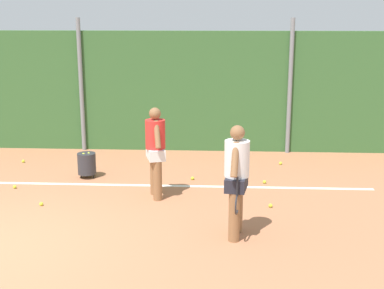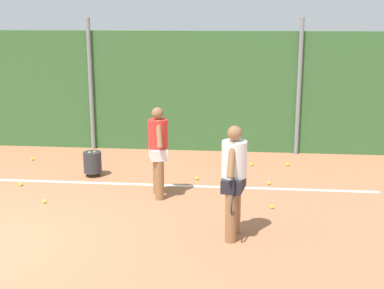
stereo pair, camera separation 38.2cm
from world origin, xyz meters
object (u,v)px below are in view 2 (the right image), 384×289
tennis_ball_5 (44,201)px  tennis_ball_9 (288,164)px  tennis_ball_2 (21,184)px  player_foreground_near (234,176)px  tennis_ball_3 (197,178)px  tennis_ball_6 (233,179)px  tennis_ball_1 (272,207)px  tennis_ball_4 (251,164)px  player_midcourt (158,147)px  tennis_ball_8 (269,183)px  tennis_ball_10 (32,159)px  ball_hopper (92,162)px

tennis_ball_5 → tennis_ball_9: 5.16m
tennis_ball_2 → player_foreground_near: bearing=-25.7°
tennis_ball_3 → tennis_ball_6: bearing=2.2°
player_foreground_near → tennis_ball_5: (-3.28, 1.09, -0.90)m
tennis_ball_1 → tennis_ball_4: same height
player_foreground_near → tennis_ball_3: player_foreground_near is taller
player_midcourt → tennis_ball_2: player_midcourt is taller
tennis_ball_8 → player_midcourt: bearing=-156.5°
player_foreground_near → tennis_ball_10: bearing=-119.8°
player_foreground_near → tennis_ball_6: bearing=-169.3°
player_foreground_near → tennis_ball_2: 4.62m
tennis_ball_4 → tennis_ball_9: (0.77, 0.07, 0.00)m
tennis_ball_6 → tennis_ball_8: same height
tennis_ball_1 → tennis_ball_2: 4.76m
tennis_ball_5 → tennis_ball_10: same height
tennis_ball_1 → tennis_ball_5: 3.90m
tennis_ball_3 → tennis_ball_9: (1.85, 1.18, 0.00)m
player_midcourt → tennis_ball_3: (0.59, 1.03, -0.88)m
ball_hopper → tennis_ball_9: (3.96, 1.13, -0.26)m
tennis_ball_5 → ball_hopper: bearing=76.5°
ball_hopper → tennis_ball_9: ball_hopper is taller
player_midcourt → ball_hopper: bearing=38.2°
player_midcourt → tennis_ball_4: bearing=-54.8°
tennis_ball_3 → tennis_ball_4: (1.08, 1.11, 0.00)m
tennis_ball_4 → tennis_ball_5: (-3.58, -2.69, 0.00)m
tennis_ball_1 → tennis_ball_6: 1.63m
player_foreground_near → tennis_ball_8: player_foreground_near is taller
tennis_ball_1 → tennis_ball_8: 1.29m
tennis_ball_1 → player_foreground_near: bearing=-117.0°
tennis_ball_9 → tennis_ball_4: bearing=-174.8°
player_midcourt → tennis_ball_8: player_midcourt is taller
tennis_ball_3 → ball_hopper: bearing=178.8°
player_foreground_near → tennis_ball_3: 2.93m
ball_hopper → tennis_ball_3: bearing=-1.2°
ball_hopper → tennis_ball_3: 2.13m
ball_hopper → tennis_ball_4: 3.37m
player_foreground_near → tennis_ball_4: bearing=-175.3°
tennis_ball_2 → tennis_ball_4: 4.74m
tennis_ball_3 → tennis_ball_8: (1.40, -0.16, 0.00)m
ball_hopper → tennis_ball_8: ball_hopper is taller
tennis_ball_9 → ball_hopper: bearing=-164.0°
ball_hopper → tennis_ball_6: (2.82, -0.02, -0.26)m
player_foreground_near → tennis_ball_4: player_foreground_near is taller
tennis_ball_2 → tennis_ball_6: (4.01, 0.74, 0.00)m
tennis_ball_8 → tennis_ball_9: 1.41m
tennis_ball_4 → player_foreground_near: bearing=-94.6°
player_midcourt → tennis_ball_3: size_ratio=24.53×
player_foreground_near → tennis_ball_6: 2.85m
tennis_ball_6 → player_midcourt: bearing=-141.1°
tennis_ball_6 → tennis_ball_9: size_ratio=1.00×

